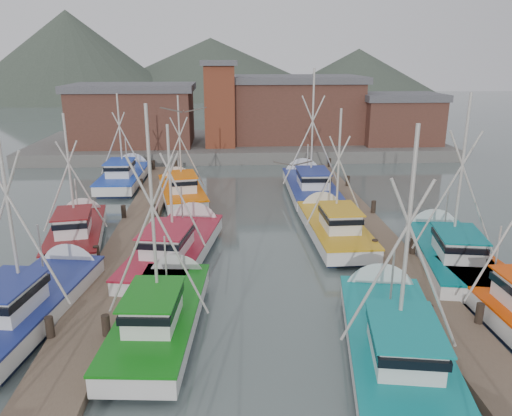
{
  "coord_description": "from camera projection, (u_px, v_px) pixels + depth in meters",
  "views": [
    {
      "loc": [
        -1.57,
        -18.38,
        10.18
      ],
      "look_at": [
        -0.0,
        6.33,
        2.6
      ],
      "focal_mm": 35.0,
      "sensor_mm": 36.0,
      "label": 1
    }
  ],
  "objects": [
    {
      "name": "ground",
      "position": [
        266.0,
        313.0,
        20.62
      ],
      "size": [
        260.0,
        260.0,
        0.0
      ],
      "primitive_type": "plane",
      "color": "#4A5855",
      "rests_on": "ground"
    },
    {
      "name": "dock_left",
      "position": [
        114.0,
        272.0,
        23.99
      ],
      "size": [
        2.3,
        46.0,
        1.5
      ],
      "color": "brown",
      "rests_on": "ground"
    },
    {
      "name": "dock_right",
      "position": [
        399.0,
        265.0,
        24.84
      ],
      "size": [
        2.3,
        46.0,
        1.5
      ],
      "color": "brown",
      "rests_on": "ground"
    },
    {
      "name": "quay",
      "position": [
        239.0,
        145.0,
        55.75
      ],
      "size": [
        44.0,
        16.0,
        1.2
      ],
      "primitive_type": "cube",
      "color": "slate",
      "rests_on": "ground"
    },
    {
      "name": "shed_left",
      "position": [
        134.0,
        114.0,
        52.08
      ],
      "size": [
        12.72,
        8.48,
        6.2
      ],
      "color": "brown",
      "rests_on": "quay"
    },
    {
      "name": "shed_center",
      "position": [
        293.0,
        108.0,
        54.92
      ],
      "size": [
        14.84,
        9.54,
        6.9
      ],
      "color": "brown",
      "rests_on": "quay"
    },
    {
      "name": "shed_right",
      "position": [
        399.0,
        118.0,
        52.97
      ],
      "size": [
        8.48,
        6.36,
        5.2
      ],
      "color": "brown",
      "rests_on": "quay"
    },
    {
      "name": "lookout_tower",
      "position": [
        220.0,
        104.0,
        50.36
      ],
      "size": [
        3.6,
        3.6,
        8.5
      ],
      "color": "brown",
      "rests_on": "quay"
    },
    {
      "name": "distant_hills",
      "position": [
        183.0,
        94.0,
        136.83
      ],
      "size": [
        175.0,
        140.0,
        42.0
      ],
      "color": "#465143",
      "rests_on": "ground"
    },
    {
      "name": "boat_4",
      "position": [
        163.0,
        312.0,
        19.27
      ],
      "size": [
        3.75,
        9.05,
        9.43
      ],
      "rotation": [
        0.0,
        0.0,
        -0.09
      ],
      "color": "#101935",
      "rests_on": "ground"
    },
    {
      "name": "boat_5",
      "position": [
        393.0,
        340.0,
        17.41
      ],
      "size": [
        4.73,
        10.46,
        9.23
      ],
      "rotation": [
        0.0,
        0.0,
        -0.17
      ],
      "color": "#101935",
      "rests_on": "ground"
    },
    {
      "name": "boat_6",
      "position": [
        34.0,
        301.0,
        20.12
      ],
      "size": [
        4.27,
        9.67,
        9.55
      ],
      "rotation": [
        0.0,
        0.0,
        -0.16
      ],
      "color": "#101935",
      "rests_on": "ground"
    },
    {
      "name": "boat_7",
      "position": [
        504.0,
        299.0,
        20.29
      ],
      "size": [
        4.22,
        8.89,
        10.61
      ],
      "rotation": [
        0.0,
        0.0,
        0.02
      ],
      "color": "#101935",
      "rests_on": "ground"
    },
    {
      "name": "boat_8",
      "position": [
        178.0,
        246.0,
        25.96
      ],
      "size": [
        4.89,
        10.46,
        8.03
      ],
      "rotation": [
        0.0,
        0.0,
        -0.19
      ],
      "color": "#101935",
      "rests_on": "ground"
    },
    {
      "name": "boat_9",
      "position": [
        332.0,
        226.0,
        28.99
      ],
      "size": [
        3.41,
        9.29,
        8.32
      ],
      "rotation": [
        0.0,
        0.0,
        0.02
      ],
      "color": "#101935",
      "rests_on": "ground"
    },
    {
      "name": "boat_10",
      "position": [
        78.0,
        231.0,
        28.15
      ],
      "size": [
        4.01,
        8.99,
        8.07
      ],
      "rotation": [
        0.0,
        0.0,
        0.16
      ],
      "color": "#101935",
      "rests_on": "ground"
    },
    {
      "name": "boat_11",
      "position": [
        447.0,
        251.0,
        25.27
      ],
      "size": [
        4.56,
        9.75,
        9.46
      ],
      "rotation": [
        0.0,
        0.0,
        -0.18
      ],
      "color": "#101935",
      "rests_on": "ground"
    },
    {
      "name": "boat_12",
      "position": [
        181.0,
        191.0,
        36.66
      ],
      "size": [
        4.26,
        9.19,
        8.33
      ],
      "rotation": [
        0.0,
        0.0,
        0.19
      ],
      "color": "#101935",
      "rests_on": "ground"
    },
    {
      "name": "boat_13",
      "position": [
        309.0,
        185.0,
        38.08
      ],
      "size": [
        4.2,
        10.4,
        10.33
      ],
      "rotation": [
        0.0,
        0.0,
        -0.02
      ],
      "color": "#101935",
      "rests_on": "ground"
    },
    {
      "name": "boat_14",
      "position": [
        125.0,
        176.0,
        41.16
      ],
      "size": [
        3.5,
        9.59,
        8.25
      ],
      "rotation": [
        0.0,
        0.0,
        -0.01
      ],
      "color": "#101935",
      "rests_on": "ground"
    },
    {
      "name": "gull_near",
      "position": [
        183.0,
        111.0,
        16.56
      ],
      "size": [
        1.55,
        0.62,
        0.24
      ],
      "rotation": [
        0.0,
        0.0,
        -0.06
      ],
      "color": "gray",
      "rests_on": "ground"
    },
    {
      "name": "gull_far",
      "position": [
        293.0,
        164.0,
        19.53
      ],
      "size": [
        1.54,
        0.61,
        0.24
      ],
      "rotation": [
        0.0,
        0.0,
        0.04
      ],
      "color": "gray",
      "rests_on": "ground"
    }
  ]
}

